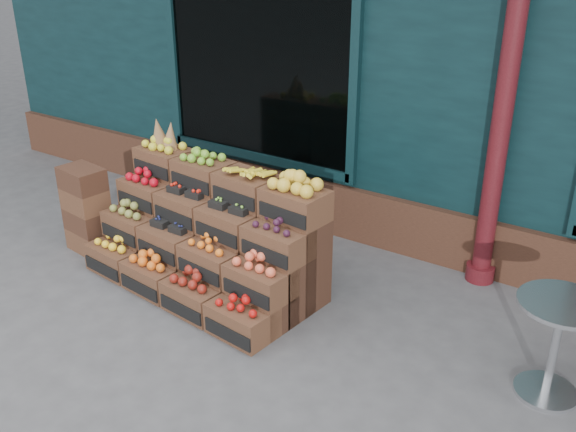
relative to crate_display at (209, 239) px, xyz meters
The scene contains 5 objects.
ground 1.24m from the crate_display, 27.99° to the right, with size 60.00×60.00×0.00m, color #48484B.
crate_display is the anchor object (origin of this frame).
spare_crates 1.53m from the crate_display, behind, with size 0.51×0.39×0.94m.
bistro_table 3.21m from the crate_display, ahead, with size 0.64×0.64×0.81m.
shopkeeper 2.41m from the crate_display, 110.45° to the left, with size 0.75×0.49×2.07m, color #1E6A34.
Camera 1 is at (2.71, -3.64, 3.24)m, focal length 40.00 mm.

